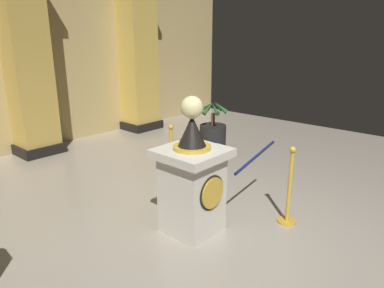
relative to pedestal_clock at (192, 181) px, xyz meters
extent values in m
plane|color=#9E9384|center=(0.16, -0.37, -0.66)|extent=(12.20, 12.20, 0.00)
cube|color=tan|center=(0.16, 4.81, 1.22)|extent=(12.20, 0.16, 3.76)
cube|color=beige|center=(0.00, 0.00, -0.18)|extent=(0.60, 0.60, 0.96)
cube|color=beige|center=(0.00, 0.00, 0.35)|extent=(0.75, 0.75, 0.10)
cylinder|color=gold|center=(0.00, -0.31, -0.07)|extent=(0.37, 0.03, 0.37)
cylinder|color=black|center=(0.00, -0.30, -0.07)|extent=(0.42, 0.01, 0.42)
cylinder|color=gold|center=(0.00, 0.00, 0.42)|extent=(0.45, 0.45, 0.04)
cone|color=black|center=(0.00, 0.00, 0.62)|extent=(0.33, 0.33, 0.36)
cylinder|color=gold|center=(0.00, 0.00, 0.79)|extent=(0.03, 0.03, 0.07)
sphere|color=beige|center=(0.00, 0.00, 0.89)|extent=(0.26, 0.26, 0.26)
cylinder|color=gold|center=(0.95, -0.80, -0.64)|extent=(0.24, 0.24, 0.03)
cylinder|color=gold|center=(0.95, -0.80, -0.18)|extent=(0.05, 0.05, 0.95)
sphere|color=gold|center=(0.95, -0.80, 0.33)|extent=(0.08, 0.08, 0.08)
cylinder|color=gold|center=(0.85, 1.20, -0.64)|extent=(0.24, 0.24, 0.03)
cylinder|color=gold|center=(0.85, 1.20, -0.20)|extent=(0.05, 0.05, 0.92)
sphere|color=gold|center=(0.85, 1.20, 0.30)|extent=(0.08, 0.08, 0.08)
cylinder|color=#141947|center=(0.92, -0.30, 0.13)|extent=(1.01, 0.09, 0.22)
cylinder|color=#141947|center=(0.87, 0.70, 0.13)|extent=(1.01, 0.09, 0.22)
sphere|color=#141947|center=(0.90, 0.20, 0.04)|extent=(0.04, 0.04, 0.04)
cube|color=black|center=(2.91, 4.45, -0.56)|extent=(0.88, 0.88, 0.20)
cube|color=gold|center=(2.91, 4.45, 1.15)|extent=(0.77, 0.77, 3.61)
cube|color=black|center=(0.16, 4.45, -0.56)|extent=(0.84, 0.84, 0.20)
cube|color=gold|center=(0.16, 4.45, 1.15)|extent=(0.73, 0.73, 3.61)
cylinder|color=black|center=(2.86, 1.95, -0.41)|extent=(0.57, 0.57, 0.49)
cylinder|color=brown|center=(2.86, 1.95, -0.04)|extent=(0.08, 0.08, 0.26)
cone|color=#265928|center=(3.02, 1.96, 0.22)|extent=(0.33, 0.11, 0.26)
cone|color=#265928|center=(2.94, 2.10, 0.22)|extent=(0.22, 0.31, 0.31)
cone|color=#265928|center=(2.80, 2.11, 0.22)|extent=(0.20, 0.32, 0.29)
cone|color=#265928|center=(2.70, 1.96, 0.22)|extent=(0.33, 0.11, 0.28)
cone|color=#265928|center=(2.76, 1.83, 0.22)|extent=(0.27, 0.31, 0.29)
cone|color=#265928|center=(2.96, 1.83, 0.22)|extent=(0.25, 0.29, 0.32)
camera|label=1|loc=(-2.91, -2.59, 1.64)|focal=32.91mm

